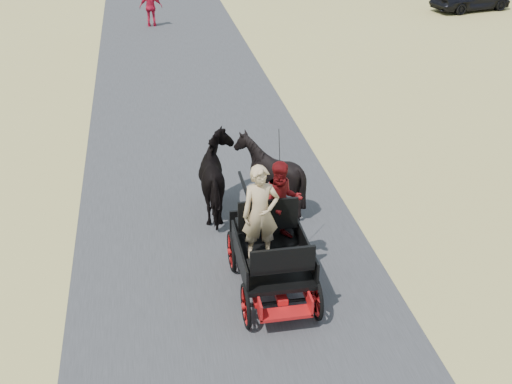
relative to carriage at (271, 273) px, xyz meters
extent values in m
plane|color=tan|center=(-0.69, -0.09, -0.36)|extent=(140.00, 140.00, 0.00)
cube|color=#38383A|center=(-0.69, -0.09, -0.35)|extent=(6.00, 140.00, 0.01)
imported|color=black|center=(-0.55, 3.00, 0.49)|extent=(0.91, 2.01, 1.70)
imported|color=black|center=(0.55, 3.00, 0.49)|extent=(1.37, 1.54, 1.70)
imported|color=tan|center=(-0.20, 0.05, 1.26)|extent=(0.66, 0.43, 1.80)
imported|color=#660C0F|center=(0.30, 0.60, 1.15)|extent=(0.77, 0.60, 1.58)
imported|color=red|center=(-1.44, 20.16, 0.50)|extent=(1.03, 0.46, 1.73)
camera|label=1|loc=(-1.98, -9.39, 6.90)|focal=45.00mm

